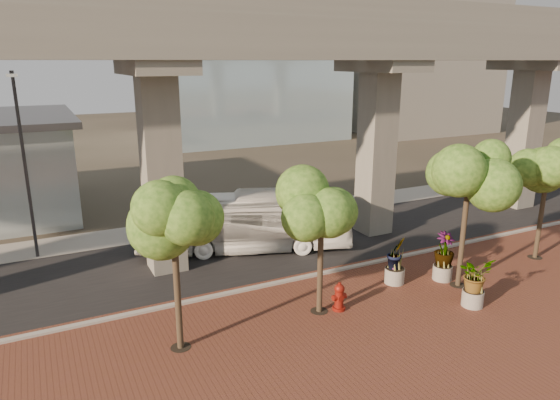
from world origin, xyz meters
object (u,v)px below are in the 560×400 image
transit_bus (245,222)px  planter_front (475,277)px  parked_car (524,176)px  fire_hydrant (339,297)px

transit_bus → planter_front: size_ratio=5.25×
parked_car → planter_front: 23.25m
fire_hydrant → parked_car: bearing=23.9°
parked_car → fire_hydrant: 26.59m
transit_bus → fire_hydrant: bearing=-154.1°
planter_front → fire_hydrant: bearing=156.9°
parked_car → fire_hydrant: bearing=132.0°
fire_hydrant → planter_front: bearing=-23.1°
fire_hydrant → planter_front: planter_front is taller
transit_bus → parked_car: transit_bus is taller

